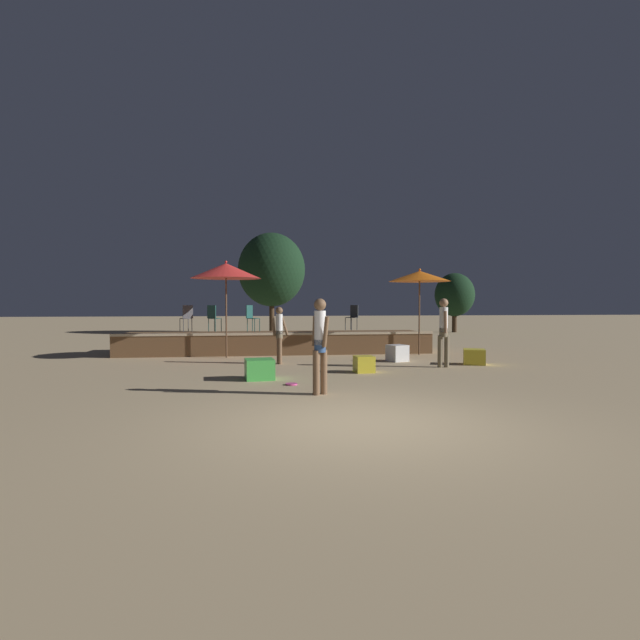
{
  "coord_description": "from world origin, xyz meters",
  "views": [
    {
      "loc": [
        -1.56,
        -6.96,
        1.73
      ],
      "look_at": [
        0.0,
        4.64,
        1.33
      ],
      "focal_mm": 28.0,
      "sensor_mm": 36.0,
      "label": 1
    }
  ],
  "objects": [
    {
      "name": "cube_seat_2",
      "position": [
        1.18,
        5.19,
        0.21
      ],
      "size": [
        0.49,
        0.49,
        0.41
      ],
      "rotation": [
        0.0,
        0.0,
        0.07
      ],
      "color": "yellow",
      "rests_on": "ground"
    },
    {
      "name": "ground_plane",
      "position": [
        0.0,
        0.0,
        0.0
      ],
      "size": [
        120.0,
        120.0,
        0.0
      ],
      "primitive_type": "plane",
      "color": "tan"
    },
    {
      "name": "cube_seat_3",
      "position": [
        4.62,
        6.35,
        0.21
      ],
      "size": [
        0.76,
        0.76,
        0.43
      ],
      "rotation": [
        0.0,
        0.0,
        -0.38
      ],
      "color": "yellow",
      "rests_on": "ground"
    },
    {
      "name": "person_0",
      "position": [
        3.52,
        5.87,
        1.04
      ],
      "size": [
        0.31,
        0.53,
        1.86
      ],
      "rotation": [
        0.0,
        0.0,
        3.05
      ],
      "color": "#72664C",
      "rests_on": "ground"
    },
    {
      "name": "wooden_deck",
      "position": [
        -0.75,
        10.68,
        0.34
      ],
      "size": [
        10.56,
        2.59,
        0.76
      ],
      "color": "brown",
      "rests_on": "ground"
    },
    {
      "name": "frisbee_disc",
      "position": [
        -0.76,
        3.51,
        0.02
      ],
      "size": [
        0.25,
        0.25,
        0.03
      ],
      "color": "#E54C99",
      "rests_on": "ground"
    },
    {
      "name": "cube_seat_1",
      "position": [
        2.69,
        7.38,
        0.24
      ],
      "size": [
        0.65,
        0.65,
        0.49
      ],
      "rotation": [
        0.0,
        0.0,
        0.36
      ],
      "color": "white",
      "rests_on": "ground"
    },
    {
      "name": "bistro_chair_0",
      "position": [
        2.04,
        10.83,
        1.3
      ],
      "size": [
        0.48,
        0.48,
        0.9
      ],
      "rotation": [
        0.0,
        0.0,
        5.38
      ],
      "color": "#2D3338",
      "rests_on": "wooden_deck"
    },
    {
      "name": "person_2",
      "position": [
        -0.31,
        2.34,
        1.01
      ],
      "size": [
        0.31,
        0.48,
        1.82
      ],
      "rotation": [
        0.0,
        0.0,
        3.63
      ],
      "color": "brown",
      "rests_on": "ground"
    },
    {
      "name": "bistro_chair_2",
      "position": [
        -2.91,
        10.31,
        1.3
      ],
      "size": [
        0.48,
        0.48,
        0.9
      ],
      "rotation": [
        0.0,
        0.0,
        2.51
      ],
      "color": "#1E4C47",
      "rests_on": "wooden_deck"
    },
    {
      "name": "patio_umbrella_0",
      "position": [
        -2.4,
        9.04,
        2.75
      ],
      "size": [
        2.21,
        2.21,
        3.07
      ],
      "color": "brown",
      "rests_on": "ground"
    },
    {
      "name": "bistro_chair_1",
      "position": [
        -3.79,
        10.4,
        1.3
      ],
      "size": [
        0.47,
        0.47,
        0.9
      ],
      "rotation": [
        0.0,
        0.0,
        3.68
      ],
      "color": "#47474C",
      "rests_on": "wooden_deck"
    },
    {
      "name": "background_tree_1",
      "position": [
        -0.5,
        21.46,
        3.62
      ],
      "size": [
        3.78,
        3.78,
        5.7
      ],
      "color": "#3D2B1C",
      "rests_on": "ground"
    },
    {
      "name": "patio_umbrella_1",
      "position": [
        3.97,
        9.14,
        2.63
      ],
      "size": [
        2.05,
        2.05,
        2.89
      ],
      "color": "brown",
      "rests_on": "ground"
    },
    {
      "name": "cube_seat_0",
      "position": [
        -1.42,
        4.39,
        0.23
      ],
      "size": [
        0.69,
        0.69,
        0.46
      ],
      "rotation": [
        0.0,
        0.0,
        0.1
      ],
      "color": "#4CC651",
      "rests_on": "ground"
    },
    {
      "name": "background_tree_0",
      "position": [
        10.31,
        21.3,
        2.22
      ],
      "size": [
        2.33,
        2.33,
        3.51
      ],
      "color": "#3D2B1C",
      "rests_on": "ground"
    },
    {
      "name": "bistro_chair_3",
      "position": [
        -1.62,
        10.26,
        1.3
      ],
      "size": [
        0.48,
        0.47,
        0.9
      ],
      "rotation": [
        0.0,
        0.0,
        0.97
      ],
      "color": "#1E4C47",
      "rests_on": "wooden_deck"
    },
    {
      "name": "person_1",
      "position": [
        -0.82,
        7.24,
        0.86
      ],
      "size": [
        0.49,
        0.29,
        1.62
      ],
      "rotation": [
        0.0,
        0.0,
        4.78
      ],
      "color": "brown",
      "rests_on": "ground"
    }
  ]
}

